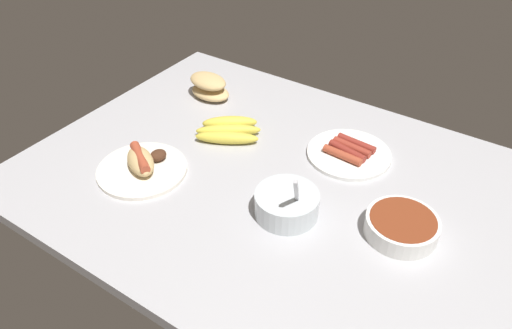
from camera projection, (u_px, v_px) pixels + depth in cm
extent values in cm
cube|color=#B2B2B7|center=(272.00, 182.00, 121.90)|extent=(120.00, 90.00, 3.00)
cylinder|color=silver|center=(287.00, 204.00, 109.19)|extent=(14.32, 14.32, 5.64)
cylinder|color=beige|center=(287.00, 200.00, 108.50)|extent=(12.60, 12.60, 2.54)
cube|color=#B7B7BC|center=(297.00, 194.00, 102.96)|extent=(4.25, 8.79, 13.98)
cylinder|color=white|center=(349.00, 154.00, 127.71)|extent=(21.60, 21.60, 1.00)
cylinder|color=#AD472D|center=(342.00, 155.00, 124.76)|extent=(10.67, 2.81, 2.03)
cylinder|color=maroon|center=(347.00, 151.00, 126.10)|extent=(10.74, 3.98, 2.03)
cylinder|color=#9E3828|center=(352.00, 147.00, 127.45)|extent=(10.71, 3.16, 2.03)
cylinder|color=maroon|center=(356.00, 143.00, 128.79)|extent=(10.68, 2.90, 2.03)
ellipsoid|color=gold|center=(227.00, 138.00, 131.47)|extent=(16.63, 11.62, 3.33)
ellipsoid|color=gold|center=(228.00, 130.00, 134.13)|extent=(16.26, 12.99, 3.36)
ellipsoid|color=gold|center=(230.00, 123.00, 136.67)|extent=(14.45, 12.18, 3.83)
cylinder|color=white|center=(402.00, 227.00, 104.70)|extent=(15.52, 15.52, 4.20)
cylinder|color=maroon|center=(403.00, 221.00, 103.65)|extent=(13.97, 13.97, 1.00)
cylinder|color=white|center=(142.00, 170.00, 122.49)|extent=(22.21, 22.21, 1.00)
ellipsoid|color=tan|center=(141.00, 161.00, 120.83)|extent=(13.15, 11.32, 4.40)
cylinder|color=#AD472D|center=(140.00, 157.00, 120.08)|extent=(10.75, 7.95, 2.40)
ellipsoid|color=#472819|center=(158.00, 155.00, 124.01)|extent=(4.44, 5.05, 2.80)
ellipsoid|color=#DBB77A|center=(210.00, 92.00, 150.26)|extent=(12.76, 8.66, 3.60)
ellipsoid|color=tan|center=(208.00, 81.00, 148.40)|extent=(13.73, 10.21, 3.60)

